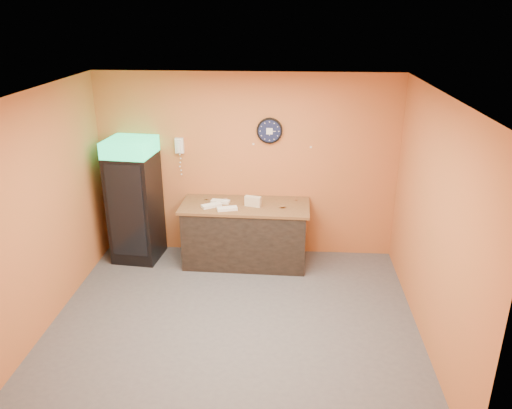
{
  "coord_description": "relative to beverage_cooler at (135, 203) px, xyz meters",
  "views": [
    {
      "loc": [
        0.63,
        -5.19,
        3.63
      ],
      "look_at": [
        0.23,
        0.6,
        1.34
      ],
      "focal_mm": 35.0,
      "sensor_mm": 36.0,
      "label": 1
    }
  ],
  "objects": [
    {
      "name": "wrapped_sandwich_left",
      "position": [
        1.18,
        -0.13,
        0.04
      ],
      "size": [
        0.3,
        0.25,
        0.04
      ],
      "primitive_type": "cube",
      "rotation": [
        0.0,
        0.0,
        0.57
      ],
      "color": "white",
      "rests_on": "butcher_paper"
    },
    {
      "name": "wrapped_sandwich_mid",
      "position": [
        1.42,
        -0.23,
        0.04
      ],
      "size": [
        0.31,
        0.19,
        0.04
      ],
      "primitive_type": "cube",
      "rotation": [
        0.0,
        0.0,
        0.29
      ],
      "color": "white",
      "rests_on": "butcher_paper"
    },
    {
      "name": "wrapped_sandwich_right",
      "position": [
        1.29,
        0.04,
        0.04
      ],
      "size": [
        0.29,
        0.15,
        0.04
      ],
      "primitive_type": "cube",
      "rotation": [
        0.0,
        0.0,
        -0.16
      ],
      "color": "white",
      "rests_on": "butcher_paper"
    },
    {
      "name": "sub_roll_stack",
      "position": [
        1.78,
        -0.06,
        0.09
      ],
      "size": [
        0.25,
        0.14,
        0.15
      ],
      "rotation": [
        0.0,
        0.0,
        -0.27
      ],
      "color": "beige",
      "rests_on": "butcher_paper"
    },
    {
      "name": "wall_phone",
      "position": [
        0.65,
        0.34,
        0.8
      ],
      "size": [
        0.12,
        0.11,
        0.23
      ],
      "color": "white",
      "rests_on": "back_wall"
    },
    {
      "name": "prep_counter",
      "position": [
        1.66,
        -0.01,
        -0.47
      ],
      "size": [
        1.81,
        0.84,
        0.9
      ],
      "primitive_type": "cube",
      "rotation": [
        0.0,
        0.0,
        -0.02
      ],
      "color": "black",
      "rests_on": "floor"
    },
    {
      "name": "floor",
      "position": [
        1.66,
        -1.61,
        -0.92
      ],
      "size": [
        4.5,
        4.5,
        0.0
      ],
      "primitive_type": "plane",
      "color": "#47474C",
      "rests_on": "ground"
    },
    {
      "name": "kitchen_tool",
      "position": [
        1.36,
        0.08,
        0.05
      ],
      "size": [
        0.06,
        0.06,
        0.06
      ],
      "primitive_type": "cylinder",
      "color": "silver",
      "rests_on": "butcher_paper"
    },
    {
      "name": "back_wall",
      "position": [
        1.66,
        0.39,
        0.48
      ],
      "size": [
        4.5,
        0.02,
        2.8
      ],
      "primitive_type": "cube",
      "color": "#C46737",
      "rests_on": "floor"
    },
    {
      "name": "left_wall",
      "position": [
        -0.59,
        -1.61,
        0.48
      ],
      "size": [
        0.02,
        4.0,
        2.8
      ],
      "primitive_type": "cube",
      "color": "#C46737",
      "rests_on": "floor"
    },
    {
      "name": "beverage_cooler",
      "position": [
        0.0,
        0.0,
        0.0
      ],
      "size": [
        0.72,
        0.73,
        1.88
      ],
      "rotation": [
        0.0,
        0.0,
        -0.1
      ],
      "color": "black",
      "rests_on": "floor"
    },
    {
      "name": "butcher_paper",
      "position": [
        1.66,
        -0.01,
        -0.0
      ],
      "size": [
        1.91,
        0.87,
        0.04
      ],
      "primitive_type": "cube",
      "rotation": [
        0.0,
        0.0,
        -0.02
      ],
      "color": "brown",
      "rests_on": "prep_counter"
    },
    {
      "name": "wall_clock",
      "position": [
        2.0,
        0.36,
        1.04
      ],
      "size": [
        0.38,
        0.06,
        0.38
      ],
      "color": "black",
      "rests_on": "back_wall"
    },
    {
      "name": "ceiling",
      "position": [
        1.66,
        -1.61,
        1.88
      ],
      "size": [
        4.5,
        4.0,
        0.02
      ],
      "primitive_type": "cube",
      "color": "white",
      "rests_on": "back_wall"
    },
    {
      "name": "right_wall",
      "position": [
        3.91,
        -1.61,
        0.48
      ],
      "size": [
        0.02,
        4.0,
        2.8
      ],
      "primitive_type": "cube",
      "color": "#C46737",
      "rests_on": "floor"
    }
  ]
}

